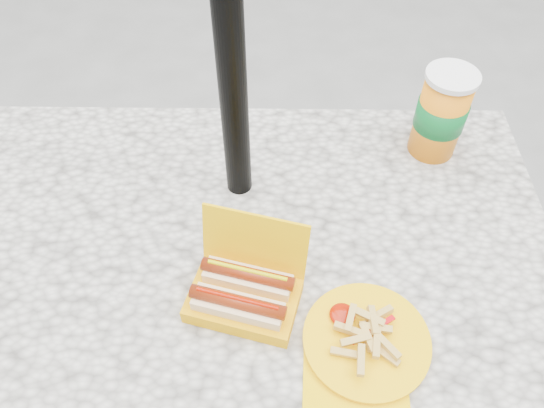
{
  "coord_description": "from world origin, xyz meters",
  "views": [
    {
      "loc": [
        0.08,
        -0.56,
        1.56
      ],
      "look_at": [
        0.07,
        0.07,
        0.8
      ],
      "focal_mm": 35.0,
      "sensor_mm": 36.0,
      "label": 1
    }
  ],
  "objects_px": {
    "hotdog_box": "(244,292)",
    "soda_cup": "(441,114)",
    "umbrella_pole": "(229,34)",
    "fries_plate": "(365,343)"
  },
  "relations": [
    {
      "from": "hotdog_box",
      "to": "umbrella_pole",
      "type": "bearing_deg",
      "value": 109.51
    },
    {
      "from": "fries_plate",
      "to": "soda_cup",
      "type": "xyz_separation_m",
      "value": [
        0.19,
        0.46,
        0.09
      ]
    },
    {
      "from": "umbrella_pole",
      "to": "hotdog_box",
      "type": "relative_size",
      "value": 10.38
    },
    {
      "from": "umbrella_pole",
      "to": "soda_cup",
      "type": "xyz_separation_m",
      "value": [
        0.41,
        0.11,
        -0.25
      ]
    },
    {
      "from": "soda_cup",
      "to": "umbrella_pole",
      "type": "bearing_deg",
      "value": -164.61
    },
    {
      "from": "umbrella_pole",
      "to": "fries_plate",
      "type": "distance_m",
      "value": 0.53
    },
    {
      "from": "umbrella_pole",
      "to": "fries_plate",
      "type": "height_order",
      "value": "umbrella_pole"
    },
    {
      "from": "hotdog_box",
      "to": "soda_cup",
      "type": "relative_size",
      "value": 1.08
    },
    {
      "from": "umbrella_pole",
      "to": "soda_cup",
      "type": "bearing_deg",
      "value": 15.39
    },
    {
      "from": "hotdog_box",
      "to": "fries_plate",
      "type": "relative_size",
      "value": 0.76
    }
  ]
}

